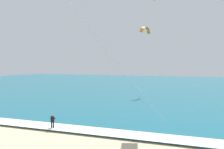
{
  "coord_description": "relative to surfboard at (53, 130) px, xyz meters",
  "views": [
    {
      "loc": [
        10.01,
        -10.8,
        6.97
      ],
      "look_at": [
        -0.4,
        15.54,
        5.79
      ],
      "focal_mm": 41.58,
      "sensor_mm": 36.0,
      "label": 1
    }
  ],
  "objects": [
    {
      "name": "sea",
      "position": [
        5.71,
        59.58,
        0.07
      ],
      "size": [
        200.0,
        120.0,
        0.2
      ],
      "primitive_type": "cube",
      "color": "#146075",
      "rests_on": "ground"
    },
    {
      "name": "surfboard",
      "position": [
        0.0,
        0.0,
        0.0
      ],
      "size": [
        0.88,
        1.47,
        0.09
      ],
      "color": "yellow",
      "rests_on": "ground"
    },
    {
      "name": "surf_foam",
      "position": [
        5.71,
        0.58,
        0.19
      ],
      "size": [
        200.0,
        2.71,
        0.04
      ],
      "primitive_type": "cube",
      "color": "white",
      "rests_on": "sea"
    },
    {
      "name": "kite_distant",
      "position": [
        1.56,
        32.85,
        14.48
      ],
      "size": [
        1.55,
        3.98,
        1.42
      ],
      "color": "orange"
    },
    {
      "name": "kitesurfer",
      "position": [
        -0.01,
        0.02,
        0.91
      ],
      "size": [
        0.64,
        0.63,
        1.69
      ],
      "color": "black",
      "rests_on": "ground"
    }
  ]
}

